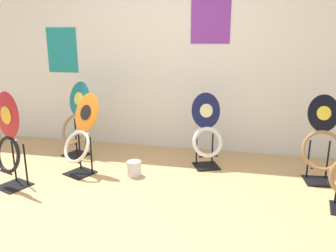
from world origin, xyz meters
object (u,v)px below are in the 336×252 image
object	(u,v)px
toilet_seat_display_teal_sax	(76,121)
paint_can	(134,168)
toilet_seat_display_navy_moon	(207,133)
toilet_seat_display_jazz_black	(322,144)
toilet_seat_display_orange_sun	(81,134)
toilet_seat_display_crimson_swirl	(9,142)

from	to	relation	value
toilet_seat_display_teal_sax	paint_can	size ratio (longest dim) A/B	5.57
toilet_seat_display_navy_moon	paint_can	distance (m)	0.92
toilet_seat_display_navy_moon	paint_can	xyz separation A→B (m)	(-0.74, -0.45, -0.31)
toilet_seat_display_navy_moon	toilet_seat_display_jazz_black	bearing A→B (deg)	-8.04
toilet_seat_display_orange_sun	toilet_seat_display_jazz_black	size ratio (longest dim) A/B	0.97
toilet_seat_display_crimson_swirl	toilet_seat_display_jazz_black	distance (m)	3.17
toilet_seat_display_teal_sax	toilet_seat_display_navy_moon	bearing A→B (deg)	-1.34
paint_can	toilet_seat_display_jazz_black	bearing A→B (deg)	8.15
toilet_seat_display_orange_sun	toilet_seat_display_navy_moon	bearing A→B (deg)	19.90
toilet_seat_display_crimson_swirl	toilet_seat_display_navy_moon	xyz separation A→B (m)	(1.86, 0.98, -0.08)
toilet_seat_display_orange_sun	paint_can	world-z (taller)	toilet_seat_display_orange_sun
toilet_seat_display_navy_moon	toilet_seat_display_teal_sax	distance (m)	1.67
toilet_seat_display_navy_moon	toilet_seat_display_crimson_swirl	bearing A→B (deg)	-152.19
toilet_seat_display_navy_moon	toilet_seat_display_jazz_black	xyz separation A→B (m)	(1.21, -0.17, 0.01)
toilet_seat_display_crimson_swirl	toilet_seat_display_teal_sax	xyz separation A→B (m)	(0.19, 1.02, -0.03)
toilet_seat_display_jazz_black	paint_can	xyz separation A→B (m)	(-1.95, -0.28, -0.32)
paint_can	toilet_seat_display_navy_moon	bearing A→B (deg)	31.20
toilet_seat_display_orange_sun	toilet_seat_display_crimson_swirl	bearing A→B (deg)	-136.64
toilet_seat_display_jazz_black	toilet_seat_display_orange_sun	bearing A→B (deg)	-173.01
toilet_seat_display_crimson_swirl	toilet_seat_display_navy_moon	bearing A→B (deg)	27.81
toilet_seat_display_orange_sun	toilet_seat_display_jazz_black	bearing A→B (deg)	6.99
toilet_seat_display_teal_sax	paint_can	bearing A→B (deg)	-27.78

